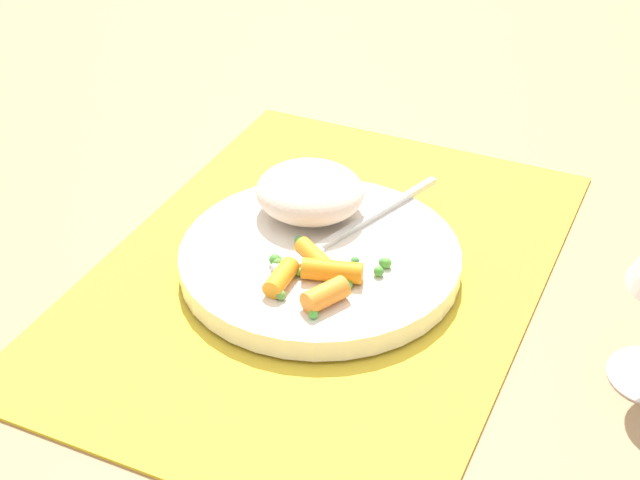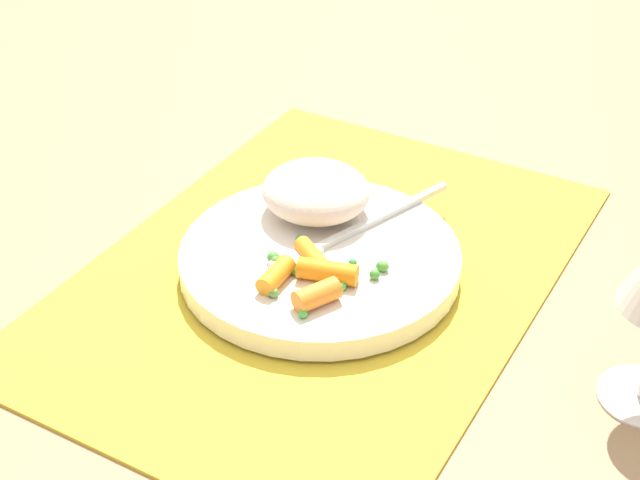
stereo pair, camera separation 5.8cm
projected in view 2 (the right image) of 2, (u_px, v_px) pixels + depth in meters
name	position (u px, v px, depth m)	size (l,w,h in m)	color
ground_plane	(320.00, 274.00, 0.80)	(2.40, 2.40, 0.00)	#997551
placemat	(320.00, 271.00, 0.80)	(0.49, 0.35, 0.01)	gold
plate	(320.00, 259.00, 0.79)	(0.23, 0.23, 0.02)	silver
rice_mound	(316.00, 191.00, 0.82)	(0.09, 0.09, 0.04)	beige
carrot_portion	(311.00, 275.00, 0.75)	(0.08, 0.07, 0.02)	orange
pea_scatter	(322.00, 270.00, 0.76)	(0.09, 0.09, 0.01)	#50A033
fork	(347.00, 234.00, 0.80)	(0.19, 0.08, 0.01)	silver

